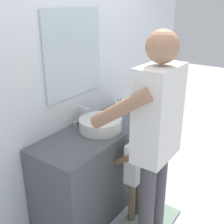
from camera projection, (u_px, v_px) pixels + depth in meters
The scene contains 9 objects.
ground_plane at pixel (124, 212), 2.79m from camera, with size 14.00×14.00×0.00m, color silver.
back_wall at pixel (70, 69), 2.62m from camera, with size 4.40×0.10×2.70m.
vanity_cabinet at pixel (100, 167), 2.80m from camera, with size 1.37×0.54×0.82m, color #4C5156.
sink_basin at pixel (100, 124), 2.61m from camera, with size 0.40×0.40×0.11m.
faucet at pixel (81, 116), 2.73m from camera, with size 0.18×0.14×0.18m.
toothbrush_cup at pixel (119, 110), 2.94m from camera, with size 0.07×0.07×0.21m.
bath_mat at pixel (147, 222), 2.65m from camera, with size 0.64×0.40×0.02m, color gray.
child_toddler at pixel (135, 167), 2.53m from camera, with size 0.29×0.29×0.93m.
adult_parent at pixel (155, 127), 2.12m from camera, with size 0.55×0.58×1.78m.
Camera 1 is at (-1.89, -1.18, 1.96)m, focal length 45.47 mm.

